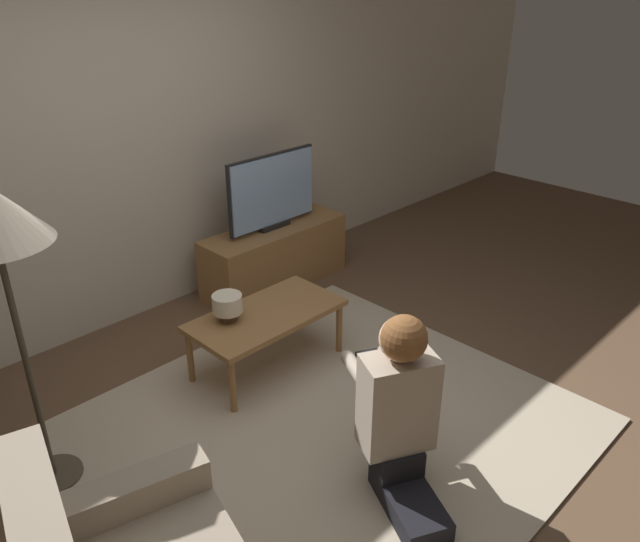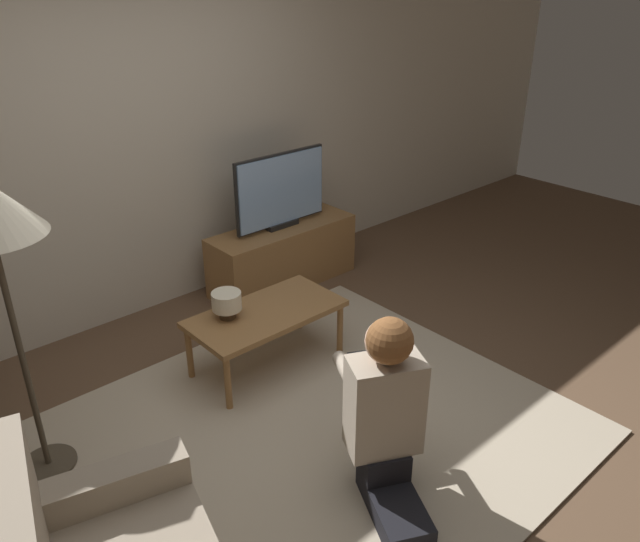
% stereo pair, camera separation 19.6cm
% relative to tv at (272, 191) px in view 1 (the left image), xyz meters
% --- Properties ---
extents(ground_plane, '(10.00, 10.00, 0.00)m').
position_rel_tv_xyz_m(ground_plane, '(-0.99, -1.54, -0.79)').
color(ground_plane, brown).
extents(wall_back, '(10.00, 0.06, 2.60)m').
position_rel_tv_xyz_m(wall_back, '(-0.99, 0.39, 0.51)').
color(wall_back, beige).
rests_on(wall_back, ground_plane).
extents(rug, '(2.56, 2.34, 0.02)m').
position_rel_tv_xyz_m(rug, '(-0.99, -1.54, -0.78)').
color(rug, '#BCAD93').
rests_on(rug, ground_plane).
extents(tv_stand, '(1.22, 0.40, 0.49)m').
position_rel_tv_xyz_m(tv_stand, '(-0.00, -0.00, -0.54)').
color(tv_stand, olive).
rests_on(tv_stand, ground_plane).
extents(tv, '(0.83, 0.08, 0.58)m').
position_rel_tv_xyz_m(tv, '(0.00, 0.00, 0.00)').
color(tv, black).
rests_on(tv, tv_stand).
extents(coffee_table, '(0.96, 0.50, 0.40)m').
position_rel_tv_xyz_m(coffee_table, '(-0.81, -0.84, -0.43)').
color(coffee_table, olive).
rests_on(coffee_table, ground_plane).
extents(person_kneeling, '(0.59, 0.85, 0.96)m').
position_rel_tv_xyz_m(person_kneeling, '(-1.05, -2.07, -0.29)').
color(person_kneeling, black).
rests_on(person_kneeling, rug).
extents(table_lamp, '(0.18, 0.18, 0.17)m').
position_rel_tv_xyz_m(table_lamp, '(-1.03, -0.75, -0.28)').
color(table_lamp, '#4C3823').
rests_on(table_lamp, coffee_table).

